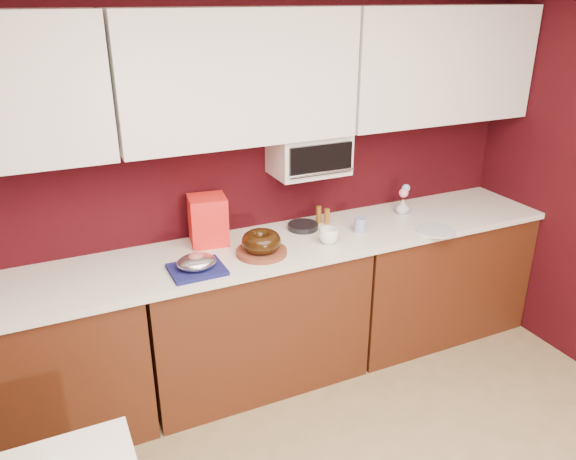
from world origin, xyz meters
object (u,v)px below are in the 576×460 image
(pandoro_box, at_px, (208,220))
(toaster_oven, at_px, (309,153))
(foil_ham_nest, at_px, (196,262))
(blue_jar, at_px, (360,225))
(bundt_cake, at_px, (261,241))
(flower_vase, at_px, (403,206))
(coffee_mug, at_px, (329,234))

(pandoro_box, bearing_deg, toaster_oven, 7.34)
(foil_ham_nest, relative_size, blue_jar, 2.27)
(bundt_cake, xyz_separation_m, blue_jar, (0.68, 0.05, -0.03))
(flower_vase, bearing_deg, pandoro_box, 176.29)
(toaster_oven, height_order, pandoro_box, toaster_oven)
(toaster_oven, bearing_deg, blue_jar, -40.73)
(foil_ham_nest, bearing_deg, blue_jar, 5.28)
(blue_jar, height_order, flower_vase, flower_vase)
(coffee_mug, distance_m, blue_jar, 0.27)
(toaster_oven, bearing_deg, foil_ham_nest, -158.84)
(toaster_oven, relative_size, flower_vase, 4.04)
(toaster_oven, bearing_deg, pandoro_box, 178.88)
(foil_ham_nest, bearing_deg, toaster_oven, 21.16)
(coffee_mug, bearing_deg, flower_vase, 17.48)
(foil_ham_nest, bearing_deg, flower_vase, 9.28)
(toaster_oven, distance_m, bundt_cake, 0.64)
(blue_jar, bearing_deg, foil_ham_nest, -174.72)
(toaster_oven, distance_m, flower_vase, 0.80)
(toaster_oven, relative_size, coffee_mug, 4.09)
(toaster_oven, distance_m, foil_ham_nest, 0.97)
(foil_ham_nest, relative_size, coffee_mug, 1.91)
(toaster_oven, bearing_deg, flower_vase, -6.18)
(bundt_cake, height_order, flower_vase, bundt_cake)
(bundt_cake, bearing_deg, flower_vase, 9.87)
(coffee_mug, distance_m, flower_vase, 0.71)
(pandoro_box, bearing_deg, blue_jar, -5.92)
(bundt_cake, height_order, foil_ham_nest, bundt_cake)
(blue_jar, relative_size, flower_vase, 0.83)
(blue_jar, bearing_deg, flower_vase, 19.00)
(foil_ham_nest, distance_m, pandoro_box, 0.38)
(bundt_cake, relative_size, blue_jar, 2.40)
(pandoro_box, height_order, flower_vase, pandoro_box)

